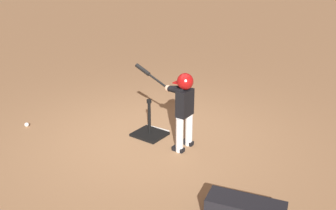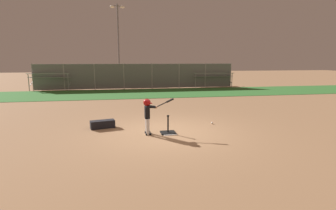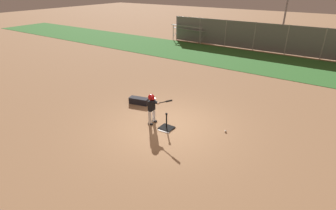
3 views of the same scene
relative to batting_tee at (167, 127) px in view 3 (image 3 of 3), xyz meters
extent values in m
plane|color=#99704C|center=(-0.08, 0.12, -0.07)|extent=(90.00, 90.00, 0.00)
cube|color=#33702D|center=(-0.08, 10.53, -0.06)|extent=(56.00, 5.37, 0.02)
cylinder|color=#9E9EA3|center=(-8.22, 13.61, 0.97)|extent=(0.08, 0.08, 2.09)
cylinder|color=#9E9EA3|center=(-5.89, 13.61, 0.97)|extent=(0.08, 0.08, 2.09)
cylinder|color=#9E9EA3|center=(-3.57, 13.61, 0.97)|extent=(0.08, 0.08, 2.09)
cylinder|color=#9E9EA3|center=(-1.24, 13.61, 0.97)|extent=(0.08, 0.08, 2.09)
cylinder|color=#9E9EA3|center=(1.09, 13.61, 0.97)|extent=(0.08, 0.08, 2.09)
cylinder|color=#9E9EA3|center=(3.41, 13.61, 0.97)|extent=(0.08, 0.08, 2.09)
cube|color=slate|center=(-0.08, 13.61, 0.97)|extent=(16.28, 0.02, 2.01)
cylinder|color=#9E9EA3|center=(-0.08, 13.61, 1.98)|extent=(16.28, 0.04, 0.04)
cube|color=white|center=(0.03, -0.06, -0.06)|extent=(0.47, 0.47, 0.02)
cube|color=black|center=(0.00, 0.00, -0.05)|extent=(0.49, 0.44, 0.04)
cylinder|color=black|center=(0.00, 0.00, 0.23)|extent=(0.05, 0.05, 0.52)
cylinder|color=black|center=(0.00, 0.00, 0.52)|extent=(0.08, 0.08, 0.05)
cylinder|color=silver|center=(-0.69, 0.16, 0.19)|extent=(0.11, 0.11, 0.53)
cube|color=black|center=(-0.67, 0.16, -0.04)|extent=(0.18, 0.09, 0.06)
cylinder|color=silver|center=(-0.68, -0.10, 0.19)|extent=(0.11, 0.11, 0.53)
cube|color=black|center=(-0.66, -0.10, -0.04)|extent=(0.18, 0.09, 0.06)
cube|color=black|center=(-0.68, 0.03, 0.66)|extent=(0.16, 0.28, 0.39)
sphere|color=tan|center=(-0.68, 0.03, 0.97)|extent=(0.20, 0.20, 0.20)
sphere|color=maroon|center=(-0.68, 0.03, 0.98)|extent=(0.24, 0.24, 0.24)
cube|color=maroon|center=(-0.58, 0.03, 0.95)|extent=(0.12, 0.18, 0.01)
cylinder|color=black|center=(-0.54, 0.08, 0.83)|extent=(0.33, 0.16, 0.11)
cylinder|color=black|center=(-0.53, -0.01, 0.83)|extent=(0.33, 0.17, 0.11)
sphere|color=tan|center=(-0.39, 0.04, 0.82)|extent=(0.10, 0.10, 0.10)
cylinder|color=black|center=(-0.11, 0.04, 0.94)|extent=(0.58, 0.04, 0.28)
cylinder|color=black|center=(0.07, 0.05, 1.02)|extent=(0.26, 0.07, 0.16)
cylinder|color=black|center=(-0.41, 0.04, 0.81)|extent=(0.03, 0.05, 0.05)
sphere|color=white|center=(1.87, 0.96, -0.03)|extent=(0.07, 0.07, 0.07)
cube|color=#93969E|center=(-6.74, 15.29, 0.27)|extent=(3.24, 0.61, 0.04)
cube|color=#93969E|center=(-6.71, 15.56, -0.03)|extent=(3.25, 0.67, 0.04)
cube|color=#93969E|center=(-6.83, 14.61, 0.60)|extent=(3.24, 0.61, 0.04)
cube|color=#93969E|center=(-6.79, 14.88, 0.31)|extent=(3.25, 0.67, 0.04)
cube|color=#93969E|center=(-6.91, 13.93, 0.94)|extent=(3.24, 0.61, 0.04)
cube|color=#93969E|center=(-6.88, 14.20, 0.64)|extent=(3.25, 0.67, 0.04)
cube|color=#93969E|center=(-6.99, 13.25, 1.27)|extent=(3.24, 0.61, 0.04)
cube|color=#93969E|center=(-6.96, 13.52, 0.98)|extent=(3.25, 0.67, 0.04)
cylinder|color=#93969E|center=(-5.23, 15.38, 0.11)|extent=(0.06, 0.06, 0.36)
cylinder|color=#93969E|center=(-5.51, 13.07, 0.61)|extent=(0.06, 0.06, 1.36)
cylinder|color=#93969E|center=(-5.37, 14.23, 0.79)|extent=(0.33, 2.34, 1.05)
cylinder|color=#93969E|center=(-8.19, 15.74, 0.11)|extent=(0.06, 0.06, 0.36)
cylinder|color=#93969E|center=(-8.47, 13.43, 0.61)|extent=(0.06, 0.06, 1.36)
cylinder|color=#93969E|center=(-8.33, 14.58, 0.79)|extent=(0.33, 2.34, 1.05)
cube|color=#93969E|center=(0.23, 15.90, 0.23)|extent=(3.20, 0.23, 0.04)
cube|color=#93969E|center=(0.24, 16.16, -0.03)|extent=(3.20, 0.29, 0.04)
cube|color=#93969E|center=(0.23, 15.24, 0.53)|extent=(3.20, 0.23, 0.04)
cube|color=#93969E|center=(0.23, 15.50, 0.27)|extent=(3.20, 0.29, 0.04)
cube|color=#93969E|center=(0.23, 14.58, 0.83)|extent=(3.20, 0.23, 0.04)
cube|color=#93969E|center=(0.23, 14.85, 0.57)|extent=(3.20, 0.29, 0.04)
cylinder|color=#93969E|center=(1.71, 16.15, 0.09)|extent=(0.06, 0.06, 0.32)
cylinder|color=#93969E|center=(1.70, 14.58, 0.39)|extent=(0.06, 0.06, 0.92)
cylinder|color=#93969E|center=(1.70, 15.37, 0.55)|extent=(0.05, 1.59, 0.64)
cylinder|color=#93969E|center=(-1.23, 16.16, 0.09)|extent=(0.06, 0.06, 0.32)
cylinder|color=#93969E|center=(-1.24, 14.59, 0.39)|extent=(0.06, 0.06, 0.92)
cylinder|color=#93969E|center=(-1.24, 15.38, 0.55)|extent=(0.05, 1.59, 0.64)
cube|color=black|center=(-2.18, 1.07, 0.07)|extent=(0.89, 0.51, 0.28)
camera|label=1|loc=(-3.56, 4.39, 2.72)|focal=42.00mm
camera|label=2|loc=(-1.49, -8.25, 2.34)|focal=28.00mm
camera|label=3|loc=(4.64, -6.76, 4.75)|focal=28.00mm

